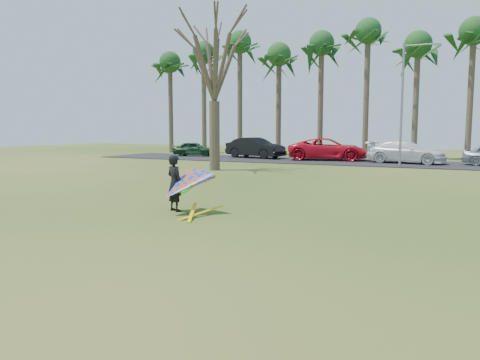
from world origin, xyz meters
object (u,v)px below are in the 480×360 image
at_px(car_0, 194,149).
at_px(kite_flyer, 182,186).
at_px(car_2, 328,149).
at_px(car_3, 406,152).
at_px(streetlight, 405,99).
at_px(bare_tree_left, 214,55).
at_px(car_1, 255,148).

relative_size(car_0, kite_flyer, 1.57).
bearing_deg(car_2, car_3, -108.95).
bearing_deg(kite_flyer, car_0, 120.52).
xyz_separation_m(streetlight, car_2, (-6.04, 3.99, -3.54)).
bearing_deg(bare_tree_left, kite_flyer, -65.13).
height_order(car_3, kite_flyer, kite_flyer).
height_order(streetlight, kite_flyer, streetlight).
distance_m(car_2, kite_flyer, 24.25).
xyz_separation_m(car_0, car_3, (18.15, -0.67, 0.16)).
distance_m(car_2, car_3, 5.96).
xyz_separation_m(streetlight, car_0, (-18.28, 3.95, -3.77)).
xyz_separation_m(bare_tree_left, streetlight, (10.16, 7.00, -2.45)).
xyz_separation_m(bare_tree_left, car_3, (10.03, 10.28, -6.06)).
height_order(streetlight, car_1, streetlight).
xyz_separation_m(car_1, kite_flyer, (8.23, -24.13, -0.06)).
bearing_deg(streetlight, car_3, 92.26).
distance_m(car_0, car_3, 18.16).
relative_size(streetlight, car_1, 1.54).
height_order(car_0, kite_flyer, kite_flyer).
bearing_deg(car_1, bare_tree_left, -156.45).
height_order(bare_tree_left, car_0, bare_tree_left).
bearing_deg(kite_flyer, streetlight, 78.64).
distance_m(streetlight, car_3, 4.88).
distance_m(car_3, kite_flyer, 23.79).
height_order(bare_tree_left, car_3, bare_tree_left).
bearing_deg(streetlight, kite_flyer, -101.36).
bearing_deg(streetlight, car_2, 146.53).
bearing_deg(car_3, car_1, 95.81).
bearing_deg(streetlight, car_0, 167.79).
distance_m(bare_tree_left, car_3, 15.59).
height_order(car_1, car_3, car_1).
distance_m(streetlight, car_0, 19.07).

